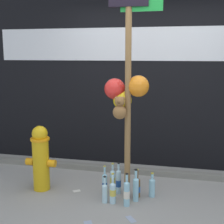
# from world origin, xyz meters

# --- Properties ---
(ground_plane) EXTENTS (14.00, 14.00, 0.00)m
(ground_plane) POSITION_xyz_m (0.00, 0.00, 0.00)
(ground_plane) COLOR gray
(building_wall) EXTENTS (10.00, 0.21, 3.34)m
(building_wall) POSITION_xyz_m (0.00, 1.66, 1.67)
(building_wall) COLOR black
(building_wall) RESTS_ON ground_plane
(curb_strip) EXTENTS (8.00, 0.12, 0.08)m
(curb_strip) POSITION_xyz_m (0.00, 1.17, 0.04)
(curb_strip) COLOR slate
(curb_strip) RESTS_ON ground_plane
(memorial_post) EXTENTS (0.68, 0.39, 2.62)m
(memorial_post) POSITION_xyz_m (-0.16, 0.34, 1.50)
(memorial_post) COLOR olive
(memorial_post) RESTS_ON ground_plane
(fire_hydrant) EXTENTS (0.40, 0.24, 0.85)m
(fire_hydrant) POSITION_xyz_m (-1.27, 0.34, 0.43)
(fire_hydrant) COLOR gold
(fire_hydrant) RESTS_ON ground_plane
(bottle_0) EXTENTS (0.06, 0.06, 0.39)m
(bottle_0) POSITION_xyz_m (-0.42, 0.33, 0.15)
(bottle_0) COLOR #93CCE0
(bottle_0) RESTS_ON ground_plane
(bottle_1) EXTENTS (0.07, 0.07, 0.33)m
(bottle_1) POSITION_xyz_m (-0.37, 0.15, 0.13)
(bottle_1) COLOR #B2DBEA
(bottle_1) RESTS_ON ground_plane
(bottle_2) EXTENTS (0.07, 0.07, 0.40)m
(bottle_2) POSITION_xyz_m (-0.02, 0.27, 0.17)
(bottle_2) COLOR #93CCE0
(bottle_2) RESTS_ON ground_plane
(bottle_3) EXTENTS (0.07, 0.07, 0.40)m
(bottle_3) POSITION_xyz_m (-0.10, 0.12, 0.16)
(bottle_3) COLOR #93CCE0
(bottle_3) RESTS_ON ground_plane
(bottle_4) EXTENTS (0.06, 0.06, 0.41)m
(bottle_4) POSITION_xyz_m (-0.26, 0.43, 0.16)
(bottle_4) COLOR #B2DBEA
(bottle_4) RESTS_ON ground_plane
(bottle_5) EXTENTS (0.08, 0.08, 0.31)m
(bottle_5) POSITION_xyz_m (0.16, 0.43, 0.13)
(bottle_5) COLOR #93CCE0
(bottle_5) RESTS_ON ground_plane
(bottle_6) EXTENTS (0.07, 0.07, 0.38)m
(bottle_6) POSITION_xyz_m (-0.35, 0.48, 0.15)
(bottle_6) COLOR #B2DBEA
(bottle_6) RESTS_ON ground_plane
(bottle_7) EXTENTS (0.08, 0.08, 0.36)m
(bottle_7) POSITION_xyz_m (-0.02, 0.39, 0.13)
(bottle_7) COLOR brown
(bottle_7) RESTS_ON ground_plane
(bottle_8) EXTENTS (0.08, 0.08, 0.37)m
(bottle_8) POSITION_xyz_m (-0.27, 0.16, 0.14)
(bottle_8) COLOR #B2DBEA
(bottle_8) RESTS_ON ground_plane
(litter_0) EXTENTS (0.12, 0.12, 0.01)m
(litter_0) POSITION_xyz_m (-0.43, -0.35, 0.00)
(litter_0) COLOR #8C99B2
(litter_0) RESTS_ON ground_plane
(litter_1) EXTENTS (0.11, 0.11, 0.01)m
(litter_1) POSITION_xyz_m (-0.80, 0.38, 0.00)
(litter_1) COLOR silver
(litter_1) RESTS_ON ground_plane
(litter_2) EXTENTS (0.14, 0.16, 0.01)m
(litter_2) POSITION_xyz_m (-0.00, -0.18, 0.00)
(litter_2) COLOR #8C99B2
(litter_2) RESTS_ON ground_plane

